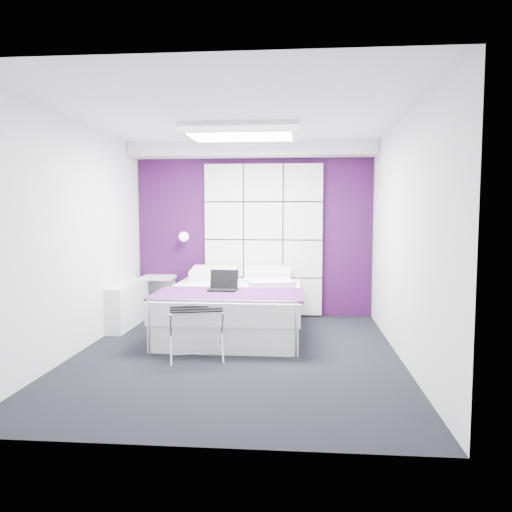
# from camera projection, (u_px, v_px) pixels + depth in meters

# --- Properties ---
(floor) EXTENTS (4.40, 4.40, 0.00)m
(floor) POSITION_uv_depth(u_px,v_px,m) (236.00, 355.00, 5.56)
(floor) COLOR black
(floor) RESTS_ON ground
(ceiling) EXTENTS (4.40, 4.40, 0.00)m
(ceiling) POSITION_uv_depth(u_px,v_px,m) (235.00, 118.00, 5.34)
(ceiling) COLOR white
(ceiling) RESTS_ON wall_back
(wall_back) EXTENTS (3.60, 0.00, 3.60)m
(wall_back) POSITION_uv_depth(u_px,v_px,m) (254.00, 231.00, 7.63)
(wall_back) COLOR white
(wall_back) RESTS_ON floor
(wall_left) EXTENTS (0.00, 4.40, 4.40)m
(wall_left) POSITION_uv_depth(u_px,v_px,m) (77.00, 238.00, 5.60)
(wall_left) COLOR white
(wall_left) RESTS_ON floor
(wall_right) EXTENTS (0.00, 4.40, 4.40)m
(wall_right) POSITION_uv_depth(u_px,v_px,m) (404.00, 239.00, 5.30)
(wall_right) COLOR white
(wall_right) RESTS_ON floor
(accent_wall) EXTENTS (3.58, 0.02, 2.58)m
(accent_wall) POSITION_uv_depth(u_px,v_px,m) (254.00, 231.00, 7.62)
(accent_wall) COLOR #350D39
(accent_wall) RESTS_ON wall_back
(soffit) EXTENTS (3.58, 0.50, 0.20)m
(soffit) POSITION_uv_depth(u_px,v_px,m) (252.00, 150.00, 7.28)
(soffit) COLOR white
(soffit) RESTS_ON wall_back
(headboard) EXTENTS (1.80, 0.08, 2.30)m
(headboard) POSITION_uv_depth(u_px,v_px,m) (263.00, 240.00, 7.57)
(headboard) COLOR white
(headboard) RESTS_ON wall_back
(skylight) EXTENTS (1.36, 0.86, 0.12)m
(skylight) POSITION_uv_depth(u_px,v_px,m) (242.00, 131.00, 5.94)
(skylight) COLOR white
(skylight) RESTS_ON ceiling
(wall_lamp) EXTENTS (0.15, 0.15, 0.15)m
(wall_lamp) POSITION_uv_depth(u_px,v_px,m) (184.00, 236.00, 7.59)
(wall_lamp) COLOR white
(wall_lamp) RESTS_ON wall_back
(radiator) EXTENTS (0.22, 1.20, 0.60)m
(radiator) POSITION_uv_depth(u_px,v_px,m) (128.00, 305.00, 6.97)
(radiator) COLOR white
(radiator) RESTS_ON floor
(bed) EXTENTS (1.80, 2.18, 0.76)m
(bed) POSITION_uv_depth(u_px,v_px,m) (234.00, 308.00, 6.60)
(bed) COLOR white
(bed) RESTS_ON floor
(nightstand) EXTENTS (0.48, 0.38, 0.05)m
(nightstand) POSITION_uv_depth(u_px,v_px,m) (159.00, 277.00, 7.64)
(nightstand) COLOR white
(nightstand) RESTS_ON wall_back
(luggage_rack) EXTENTS (0.56, 0.41, 0.55)m
(luggage_rack) POSITION_uv_depth(u_px,v_px,m) (196.00, 334.00, 5.39)
(luggage_rack) COLOR silver
(luggage_rack) RESTS_ON floor
(laptop) EXTENTS (0.35, 0.25, 0.25)m
(laptop) POSITION_uv_depth(u_px,v_px,m) (223.00, 285.00, 6.24)
(laptop) COLOR black
(laptop) RESTS_ON bed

